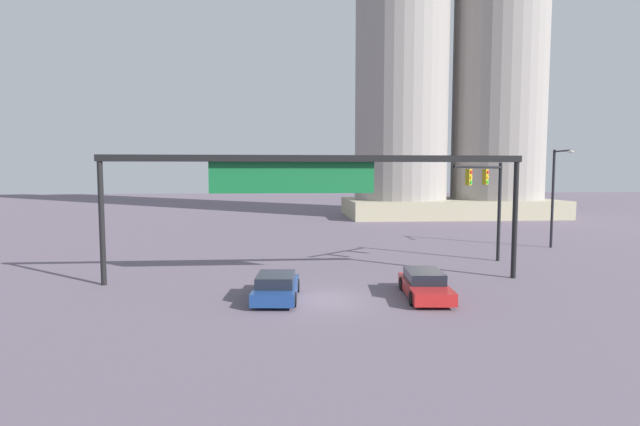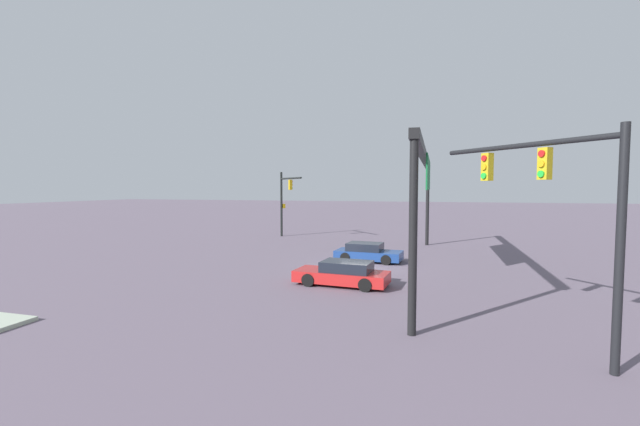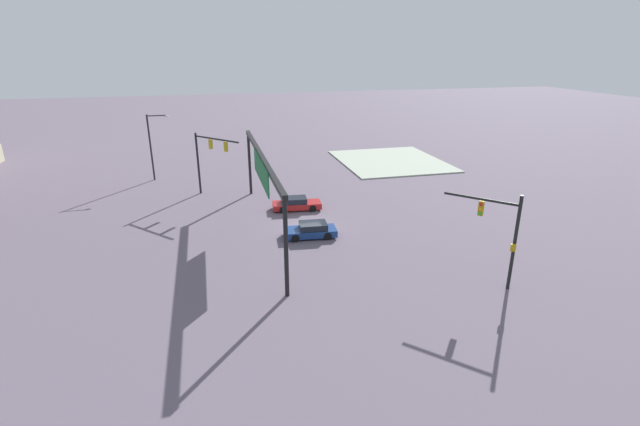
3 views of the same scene
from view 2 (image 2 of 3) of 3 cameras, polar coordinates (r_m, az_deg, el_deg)
name	(u,v)px [view 2 (image 2 of 3)]	position (r m, az deg, el deg)	size (l,w,h in m)	color
ground_plane	(358,267)	(25.29, 5.32, -7.46)	(239.14, 239.14, 0.00)	#635666
traffic_signal_near_corner	(285,196)	(39.87, -4.90, 2.42)	(3.88, 3.39, 6.36)	black
traffic_signal_opposite_side	(561,196)	(13.63, 30.47, 2.03)	(4.70, 4.16, 6.45)	black
overhead_sign_gantry	(425,174)	(24.74, 14.43, 5.32)	(22.29, 0.43, 6.71)	black
sedan_car_approaching	(368,253)	(27.11, 6.64, -5.49)	(2.24, 4.41, 1.21)	navy
sedan_car_waiting_far	(343,274)	(20.46, 3.20, -8.44)	(2.21, 4.75, 1.21)	#B11F1E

